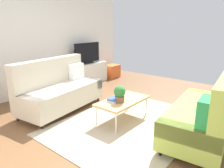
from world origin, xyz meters
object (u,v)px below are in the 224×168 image
at_px(storage_trunk, 112,71).
at_px(couch_green, 206,113).
at_px(tv, 87,53).
at_px(vase_0, 72,63).
at_px(bottle_1, 80,62).
at_px(couch_beige, 60,90).
at_px(bottle_0, 77,62).
at_px(potted_plant, 120,94).
at_px(coffee_table, 123,101).
at_px(tv_console, 87,73).
at_px(table_book_0, 114,100).

bearing_deg(storage_trunk, couch_green, -121.04).
relative_size(tv, vase_0, 5.43).
xyz_separation_m(couch_green, bottle_1, (0.89, 3.90, 0.28)).
relative_size(couch_beige, bottle_0, 10.12).
bearing_deg(potted_plant, coffee_table, 11.02).
bearing_deg(tv_console, bottle_1, -172.90).
relative_size(bottle_0, bottle_1, 1.24).
height_order(potted_plant, table_book_0, potted_plant).
distance_m(couch_green, bottle_0, 3.99).
height_order(couch_green, table_book_0, couch_green).
bearing_deg(tv_console, bottle_0, -174.72).
relative_size(potted_plant, vase_0, 1.70).
bearing_deg(couch_beige, bottle_0, -152.23).
bearing_deg(couch_beige, storage_trunk, -169.61).
xyz_separation_m(potted_plant, vase_0, (1.06, 2.59, 0.15)).
bearing_deg(tv, coffee_table, -121.06).
xyz_separation_m(tv_console, bottle_0, (-0.43, -0.04, 0.42)).
bearing_deg(coffee_table, vase_0, 70.20).
height_order(couch_beige, coffee_table, couch_beige).
bearing_deg(coffee_table, bottle_0, 66.62).
bearing_deg(table_book_0, couch_green, -73.50).
distance_m(tv_console, potted_plant, 3.04).
bearing_deg(tv_console, couch_beige, -150.04).
xyz_separation_m(couch_green, bottle_0, (0.78, 3.90, 0.30)).
relative_size(tv_console, bottle_0, 7.09).
bearing_deg(couch_green, vase_0, 74.61).
bearing_deg(couch_beige, tv_console, -158.00).
relative_size(vase_0, bottle_1, 1.15).
xyz_separation_m(couch_beige, tv, (1.90, 1.08, 0.51)).
relative_size(tv_console, storage_trunk, 2.69).
bearing_deg(potted_plant, tv_console, 57.16).
xyz_separation_m(potted_plant, bottle_1, (1.32, 2.50, 0.13)).
height_order(couch_green, tv, tv).
relative_size(potted_plant, bottle_1, 1.96).
bearing_deg(couch_green, bottle_0, 72.32).
distance_m(tv_console, vase_0, 0.71).
relative_size(coffee_table, tv_console, 0.79).
height_order(couch_beige, potted_plant, couch_beige).
bearing_deg(storage_trunk, bottle_1, 177.58).
height_order(vase_0, bottle_0, bottle_0).
bearing_deg(tv_console, tv, -90.00).
bearing_deg(tv_console, potted_plant, -122.84).
bearing_deg(vase_0, bottle_0, -31.52).
height_order(storage_trunk, table_book_0, table_book_0).
xyz_separation_m(coffee_table, storage_trunk, (2.60, 2.42, -0.17)).
bearing_deg(tv, bottle_1, -176.44).
bearing_deg(potted_plant, bottle_0, 64.23).
distance_m(storage_trunk, bottle_1, 1.51).
relative_size(couch_green, storage_trunk, 3.81).
bearing_deg(bottle_0, tv_console, 5.28).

